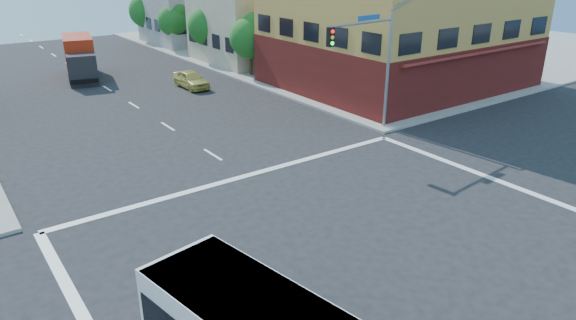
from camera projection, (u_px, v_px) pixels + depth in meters
ground at (388, 264)px, 18.02m from camera, size 120.00×120.00×0.00m
sidewalk_ne at (381, 41)px, 63.28m from camera, size 50.00×50.00×0.15m
corner_building_ne at (401, 11)px, 40.54m from camera, size 18.10×15.44×14.00m
building_east_near at (262, 14)px, 51.09m from camera, size 12.06×10.06×9.00m
signal_mast_ne at (370, 51)px, 29.06m from camera, size 7.91×1.13×8.07m
street_tree_a at (252, 35)px, 44.13m from camera, size 3.60×3.60×5.53m
street_tree_b at (208, 23)px, 50.09m from camera, size 3.80×3.80×5.79m
street_tree_c at (174, 19)px, 56.22m from camera, size 3.40×3.40×5.29m
street_tree_d at (146, 9)px, 62.08m from camera, size 4.00×4.00×6.03m
box_truck at (80, 59)px, 44.30m from camera, size 3.82×8.01×3.47m
parked_car at (191, 79)px, 41.30m from camera, size 1.68×4.11×1.40m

